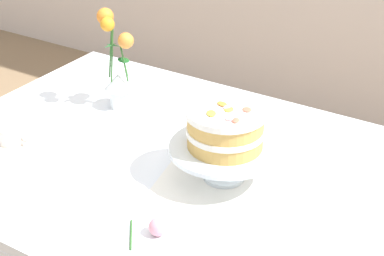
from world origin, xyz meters
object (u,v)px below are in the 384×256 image
Objects in this scene: teacup at (13,136)px; fallen_rose at (157,227)px; flower_vase at (118,66)px; dining_table at (168,189)px; layer_cake at (225,127)px; cake_stand at (225,151)px.

teacup is 1.15× the size of fallen_rose.
flower_vase is 0.68m from fallen_rose.
fallen_rose is (0.15, -0.27, 0.11)m from dining_table.
fallen_rose is at bearing -93.44° from layer_cake.
flower_vase is at bearing 134.98° from fallen_rose.
layer_cake is (0.17, 0.01, 0.24)m from dining_table.
fallen_rose is at bearing -60.44° from dining_table.
teacup reaches higher than dining_table.
flower_vase reaches higher than cake_stand.
dining_table is 0.44m from flower_vase.
dining_table is 0.30m from layer_cake.
fallen_rose is (0.47, -0.47, -0.12)m from flower_vase.
dining_table is 4.83× the size of cake_stand.
dining_table is at bearing -32.31° from flower_vase.
dining_table is at bearing -175.45° from layer_cake.
layer_cake reaches higher than fallen_rose.
cake_stand is 0.07m from layer_cake.
cake_stand is 0.53m from flower_vase.
flower_vase is at bearing 71.63° from teacup.
cake_stand is 0.89× the size of flower_vase.
flower_vase reaches higher than layer_cake.
layer_cake is 0.52m from flower_vase.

